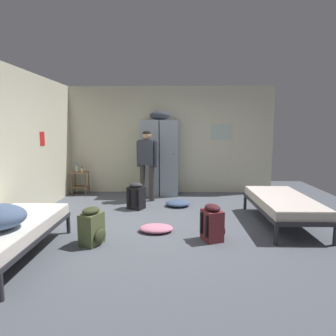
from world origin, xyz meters
The scene contains 14 objects.
ground_plane centered at (0.00, 0.00, 0.00)m, with size 8.15×8.15×0.00m, color #565B66.
room_backdrop centered at (-1.25, 1.29, 1.35)m, with size 5.22×5.00×2.69m.
locker_bank centered at (-0.24, 2.19, 0.97)m, with size 0.90×0.55×2.07m.
shelf_unit centered at (-2.25, 2.19, 0.35)m, with size 0.38×0.30×0.57m.
bed_right centered at (2.00, 0.00, 0.38)m, with size 0.90×1.90×0.49m.
bed_left_front centered at (-2.00, -1.43, 0.38)m, with size 0.90×1.90×0.49m.
person_traveler centered at (-0.51, 1.60, 0.97)m, with size 0.49×0.30×1.60m.
water_bottle centered at (-2.33, 2.21, 0.66)m, with size 0.07×0.07×0.20m.
lotion_bottle centered at (-2.18, 2.15, 0.63)m, with size 0.06×0.06×0.13m.
backpack_maroon centered at (0.69, -0.75, 0.26)m, with size 0.40×0.39×0.55m.
backpack_black centered at (-0.67, 0.92, 0.26)m, with size 0.40×0.41×0.55m.
backpack_olive centered at (-1.07, -0.95, 0.26)m, with size 0.40×0.39×0.55m.
clothes_pile_pink centered at (-0.18, -0.42, 0.05)m, with size 0.55×0.40×0.11m.
clothes_pile_denim centered at (0.20, 1.12, 0.06)m, with size 0.52×0.46×0.13m.
Camera 1 is at (0.11, -4.95, 1.69)m, focal length 31.14 mm.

